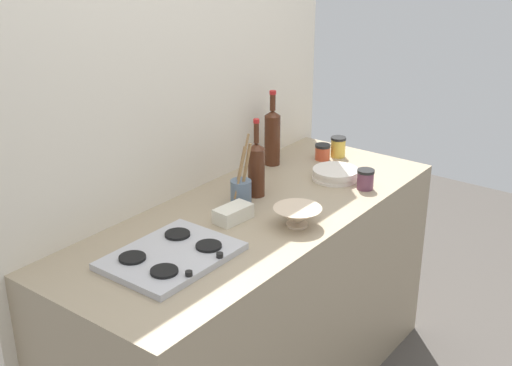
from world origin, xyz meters
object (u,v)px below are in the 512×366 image
(wine_bottle_mid_left, at_px, (272,136))
(condiment_jar_spare, at_px, (365,179))
(utensil_crock, at_px, (241,191))
(stovetop_hob, at_px, (172,256))
(condiment_jar_front, at_px, (338,147))
(wine_bottle_leftmost, at_px, (256,168))
(mixing_bowl, at_px, (297,216))
(plate_stack, at_px, (335,174))
(condiment_jar_rear, at_px, (323,152))
(butter_dish, at_px, (233,214))

(wine_bottle_mid_left, relative_size, condiment_jar_spare, 4.06)
(condiment_jar_spare, bearing_deg, wine_bottle_mid_left, 89.63)
(wine_bottle_mid_left, bearing_deg, utensil_crock, -158.99)
(stovetop_hob, xyz_separation_m, condiment_jar_front, (1.23, 0.07, 0.04))
(wine_bottle_leftmost, height_order, mixing_bowl, wine_bottle_leftmost)
(plate_stack, relative_size, condiment_jar_front, 2.13)
(stovetop_hob, distance_m, condiment_jar_spare, 0.98)
(stovetop_hob, xyz_separation_m, condiment_jar_spare, (0.95, -0.23, 0.03))
(utensil_crock, bearing_deg, mixing_bowl, -94.59)
(plate_stack, bearing_deg, stovetop_hob, 176.02)
(mixing_bowl, xyz_separation_m, condiment_jar_rear, (0.67, 0.31, -0.00))
(plate_stack, distance_m, wine_bottle_mid_left, 0.35)
(wine_bottle_leftmost, xyz_separation_m, mixing_bowl, (-0.14, -0.30, -0.08))
(mixing_bowl, relative_size, butter_dish, 1.21)
(plate_stack, height_order, condiment_jar_front, condiment_jar_front)
(stovetop_hob, distance_m, utensil_crock, 0.51)
(stovetop_hob, bearing_deg, butter_dish, 4.13)
(wine_bottle_mid_left, xyz_separation_m, condiment_jar_front, (0.28, -0.19, -0.09))
(butter_dish, xyz_separation_m, condiment_jar_front, (0.86, 0.05, 0.02))
(stovetop_hob, bearing_deg, mixing_bowl, -22.21)
(stovetop_hob, relative_size, plate_stack, 2.10)
(mixing_bowl, xyz_separation_m, butter_dish, (-0.11, 0.22, -0.01))
(plate_stack, distance_m, wine_bottle_leftmost, 0.41)
(wine_bottle_mid_left, bearing_deg, condiment_jar_spare, -90.37)
(stovetop_hob, relative_size, utensil_crock, 1.41)
(condiment_jar_front, bearing_deg, butter_dish, -176.81)
(wine_bottle_mid_left, height_order, mixing_bowl, wine_bottle_mid_left)
(stovetop_hob, bearing_deg, wine_bottle_mid_left, 15.61)
(utensil_crock, relative_size, condiment_jar_spare, 3.56)
(plate_stack, relative_size, mixing_bowl, 1.13)
(condiment_jar_spare, bearing_deg, condiment_jar_front, 46.99)
(wine_bottle_leftmost, bearing_deg, condiment_jar_spare, -44.19)
(wine_bottle_mid_left, distance_m, condiment_jar_spare, 0.50)
(butter_dish, bearing_deg, stovetop_hob, -175.87)
(condiment_jar_rear, distance_m, condiment_jar_spare, 0.39)
(condiment_jar_spare, bearing_deg, mixing_bowl, 176.36)
(wine_bottle_mid_left, relative_size, butter_dish, 2.32)
(condiment_jar_front, bearing_deg, mixing_bowl, -160.34)
(wine_bottle_leftmost, distance_m, butter_dish, 0.28)
(stovetop_hob, distance_m, condiment_jar_front, 1.23)
(wine_bottle_mid_left, bearing_deg, mixing_bowl, -135.99)
(stovetop_hob, distance_m, butter_dish, 0.37)
(stovetop_hob, bearing_deg, condiment_jar_spare, -13.30)
(wine_bottle_leftmost, relative_size, wine_bottle_mid_left, 0.94)
(butter_dish, xyz_separation_m, utensil_crock, (0.13, 0.07, 0.03))
(wine_bottle_mid_left, distance_m, utensil_crock, 0.49)
(condiment_jar_rear, bearing_deg, utensil_crock, -178.24)
(stovetop_hob, relative_size, condiment_jar_rear, 5.83)
(wine_bottle_leftmost, distance_m, condiment_jar_spare, 0.48)
(condiment_jar_front, xyz_separation_m, condiment_jar_spare, (-0.28, -0.30, -0.01))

